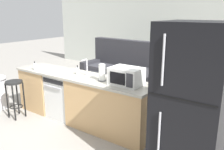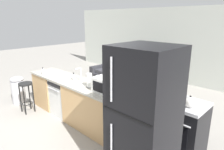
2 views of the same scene
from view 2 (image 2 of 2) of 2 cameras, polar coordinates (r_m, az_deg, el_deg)
The scene contains 15 objects.
ground_plane at distance 4.88m, azimuth -11.08°, elevation -11.42°, with size 24.00×24.00×0.00m, color gray.
wall_back at distance 7.46m, azimuth 17.45°, elevation 8.12°, with size 10.00×0.06×2.60m.
kitchen_counter at distance 4.52m, azimuth -9.59°, elevation -7.73°, with size 2.94×0.66×0.90m.
dishwasher at distance 4.89m, azimuth -13.05°, elevation -6.02°, with size 0.58×0.61×0.84m.
stove_range at distance 3.67m, azimuth 18.85°, elevation -13.70°, with size 0.76×0.68×0.90m.
refrigerator at distance 2.58m, azimuth 8.95°, elevation -13.30°, with size 0.72×0.73×1.93m.
microwave at distance 3.64m, azimuth -1.39°, elevation -2.92°, with size 0.50×0.37×0.28m.
sink_faucet at distance 4.34m, azimuth -9.03°, elevation -0.10°, with size 0.07×0.18×0.30m.
paper_towel_roll at distance 3.93m, azimuth -6.44°, elevation -1.60°, with size 0.14×0.14×0.28m.
soap_bottle at distance 4.46m, azimuth -10.90°, elevation -0.56°, with size 0.06×0.06×0.18m.
dish_soap_bottle at distance 5.12m, azimuth -19.12°, elevation 0.98°, with size 0.06×0.06×0.18m.
kettle at distance 3.28m, azimuth 21.39°, elevation -7.22°, with size 0.21×0.17×0.19m.
bar_stool at distance 5.21m, azimuth -23.33°, elevation -4.25°, with size 0.32×0.32×0.74m.
trash_bin at distance 5.91m, azimuth -25.25°, elevation -3.77°, with size 0.35×0.35×0.74m.
couch at distance 6.56m, azimuth 2.64°, elevation -0.23°, with size 2.06×1.04×1.27m.
Camera 2 is at (3.61, -2.42, 2.21)m, focal length 32.00 mm.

